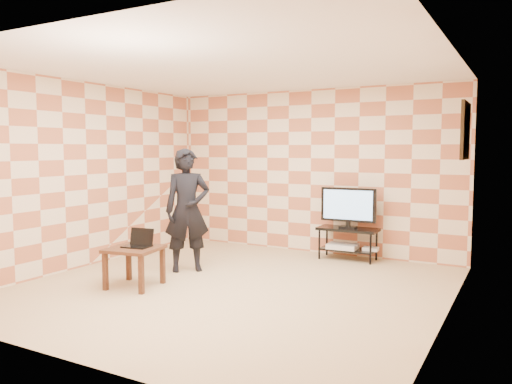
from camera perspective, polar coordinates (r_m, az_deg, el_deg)
floor at (r=6.35m, az=-2.65°, el=-10.81°), size 5.00×5.00×0.00m
wall_back at (r=8.35m, az=6.28°, el=2.35°), size 5.00×0.02×2.70m
wall_front at (r=4.20m, az=-20.77°, el=-0.48°), size 5.00×0.02×2.70m
wall_left at (r=7.72m, az=-18.75°, el=1.91°), size 0.02×5.00×2.70m
wall_right at (r=5.27m, az=21.17°, el=0.55°), size 0.02×5.00×2.70m
ceiling at (r=6.19m, az=-2.75°, el=14.02°), size 5.00×5.00×0.02m
wall_art at (r=6.80m, az=22.82°, el=6.47°), size 0.04×0.72×0.72m
tv_stand at (r=7.92m, az=10.45°, el=-5.02°), size 0.93×0.42×0.50m
tv at (r=7.85m, az=10.50°, el=-1.55°), size 0.86×0.17×0.63m
dvd_player at (r=7.94m, az=9.86°, el=-6.12°), size 0.47×0.34×0.08m
game_console at (r=7.87m, az=12.97°, el=-6.36°), size 0.23×0.18×0.05m
side_table at (r=6.45m, az=-13.73°, el=-6.93°), size 0.70×0.70×0.50m
laptop at (r=6.47m, az=-13.26°, el=-5.64°), size 0.36×0.30×0.22m
person at (r=7.09m, az=-7.86°, el=-2.06°), size 0.74×0.73×1.73m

